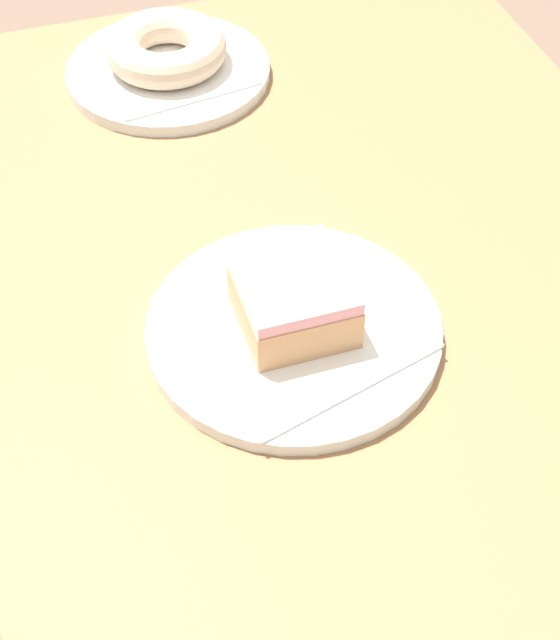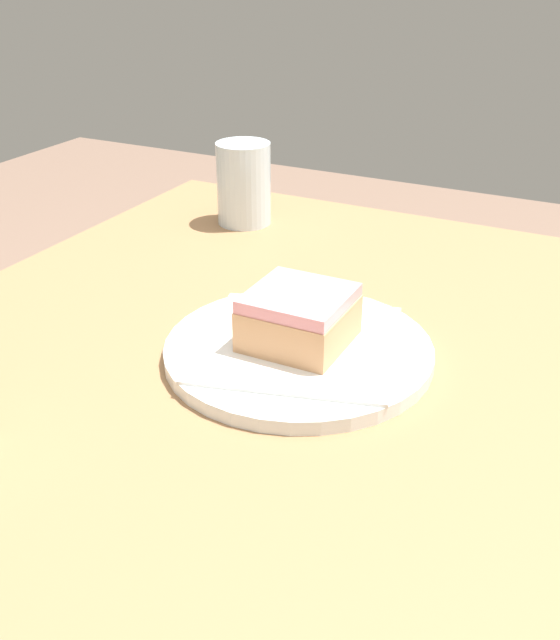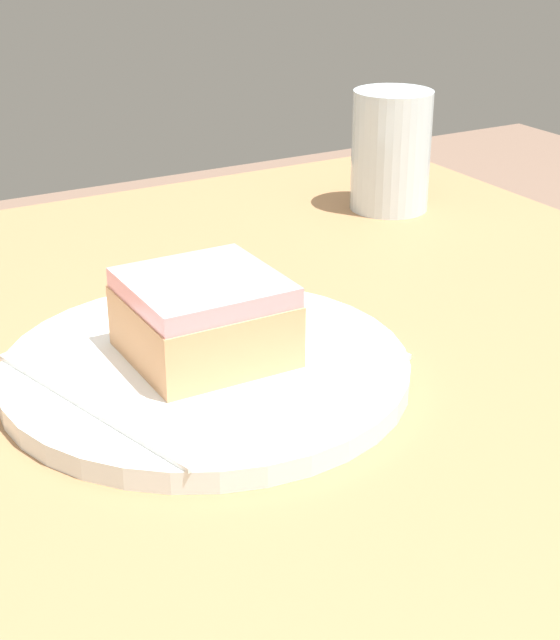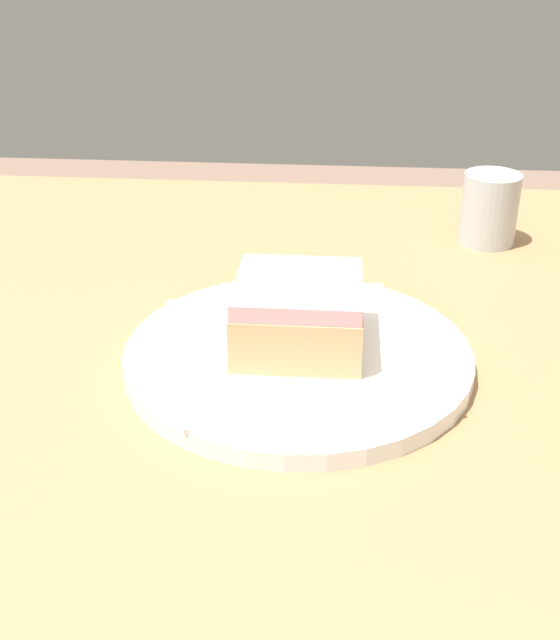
% 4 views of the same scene
% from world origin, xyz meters
% --- Properties ---
extents(table, '(0.90, 0.79, 0.77)m').
position_xyz_m(table, '(0.00, 0.00, 0.65)').
color(table, '#956A45').
rests_on(table, ground_plane).
extents(plate_glazed_square, '(0.23, 0.23, 0.01)m').
position_xyz_m(plate_glazed_square, '(0.08, 0.01, 0.78)').
color(plate_glazed_square, white).
rests_on(plate_glazed_square, table).
extents(napkin_glazed_square, '(0.21, 0.21, 0.00)m').
position_xyz_m(napkin_glazed_square, '(0.08, 0.01, 0.79)').
color(napkin_glazed_square, white).
rests_on(napkin_glazed_square, plate_glazed_square).
extents(donut_glazed_square, '(0.08, 0.08, 0.05)m').
position_xyz_m(donut_glazed_square, '(0.08, 0.01, 0.81)').
color(donut_glazed_square, tan).
rests_on(donut_glazed_square, napkin_glazed_square).
extents(water_glass, '(0.07, 0.07, 0.10)m').
position_xyz_m(water_glass, '(0.29, -0.27, 0.82)').
color(water_glass, silver).
rests_on(water_glass, table).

